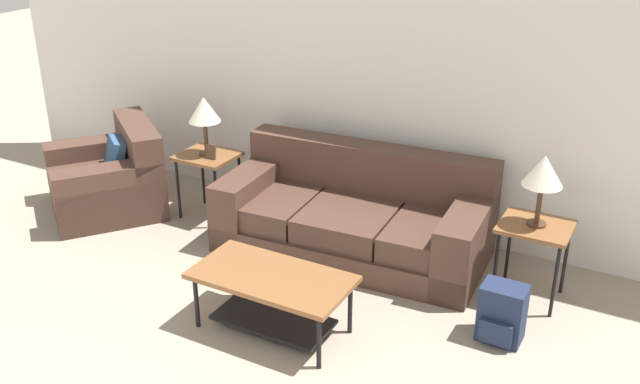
{
  "coord_description": "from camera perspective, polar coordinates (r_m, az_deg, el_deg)",
  "views": [
    {
      "loc": [
        2.1,
        -0.63,
        2.88
      ],
      "look_at": [
        -0.13,
        3.45,
        0.8
      ],
      "focal_mm": 40.0,
      "sensor_mm": 36.0,
      "label": 1
    }
  ],
  "objects": [
    {
      "name": "wall_back",
      "position": [
        5.99,
        7.15,
        8.62
      ],
      "size": [
        8.77,
        0.06,
        2.6
      ],
      "color": "white",
      "rests_on": "ground_plane"
    },
    {
      "name": "couch",
      "position": [
        5.88,
        2.81,
        -2.07
      ],
      "size": [
        2.22,
        1.13,
        0.82
      ],
      "color": "#4C3328",
      "rests_on": "ground_plane"
    },
    {
      "name": "armchair",
      "position": [
        6.89,
        -16.46,
        0.97
      ],
      "size": [
        1.39,
        1.37,
        0.8
      ],
      "color": "#4C3328",
      "rests_on": "ground_plane"
    },
    {
      "name": "coffee_table",
      "position": [
        4.86,
        -3.84,
        -7.79
      ],
      "size": [
        1.08,
        0.56,
        0.43
      ],
      "color": "brown",
      "rests_on": "ground_plane"
    },
    {
      "name": "side_table_left",
      "position": [
        6.45,
        -8.98,
        2.4
      ],
      "size": [
        0.5,
        0.44,
        0.6
      ],
      "color": "brown",
      "rests_on": "ground_plane"
    },
    {
      "name": "side_table_right",
      "position": [
        5.33,
        16.81,
        -3.2
      ],
      "size": [
        0.5,
        0.44,
        0.6
      ],
      "color": "brown",
      "rests_on": "ground_plane"
    },
    {
      "name": "table_lamp_left",
      "position": [
        6.29,
        -9.26,
        6.43
      ],
      "size": [
        0.28,
        0.28,
        0.53
      ],
      "color": "#472D1E",
      "rests_on": "side_table_left"
    },
    {
      "name": "table_lamp_right",
      "position": [
        5.14,
        17.44,
        1.52
      ],
      "size": [
        0.28,
        0.28,
        0.53
      ],
      "color": "#472D1E",
      "rests_on": "side_table_right"
    },
    {
      "name": "backpack",
      "position": [
        4.97,
        14.34,
        -9.43
      ],
      "size": [
        0.29,
        0.29,
        0.41
      ],
      "color": "#1E2847",
      "rests_on": "ground_plane"
    },
    {
      "name": "picture_frame",
      "position": [
        6.3,
        -8.73,
        3.21
      ],
      "size": [
        0.1,
        0.04,
        0.13
      ],
      "color": "#4C3828",
      "rests_on": "side_table_left"
    }
  ]
}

